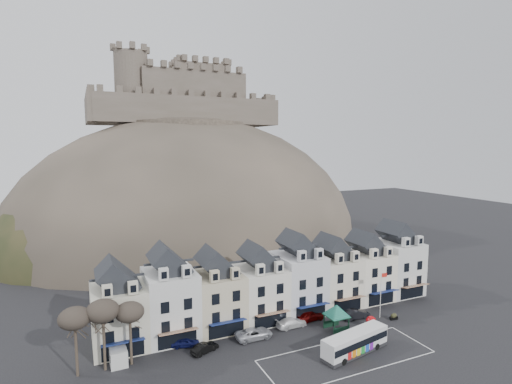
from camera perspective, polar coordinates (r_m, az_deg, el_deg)
ground at (r=53.68m, az=11.85°, el=-23.00°), size 300.00×300.00×0.00m
coach_bay_markings at (r=55.60m, az=12.83°, el=-21.90°), size 22.00×7.50×0.01m
townhouse_terrace at (r=63.90m, az=3.43°, el=-12.63°), size 54.40×9.35×11.80m
castle_hill at (r=113.36m, az=-8.69°, el=-6.75°), size 100.00×76.00×68.00m
castle at (r=117.58m, az=-10.35°, el=13.37°), size 50.20×22.20×22.00m
tree_left_far at (r=51.74m, az=-24.50°, el=-16.16°), size 3.61×3.61×8.24m
tree_left_mid at (r=51.63m, az=-21.06°, el=-15.63°), size 3.78×3.78×8.64m
tree_left_near at (r=52.09m, az=-17.60°, el=-16.11°), size 3.43×3.43×7.84m
bus at (r=55.77m, az=13.98°, el=-20.03°), size 10.30×4.22×2.84m
bus_shelter at (r=60.60m, az=11.44°, el=-16.24°), size 6.02×6.02×3.82m
red_buoy at (r=63.19m, az=16.10°, el=-17.41°), size 1.55×1.55×1.79m
flagpole at (r=65.83m, az=17.45°, el=-13.42°), size 1.05×0.18×7.26m
white_van at (r=55.67m, az=-19.20°, el=-20.89°), size 2.07×4.55×2.06m
planter_west at (r=67.13m, az=19.15°, el=-16.44°), size 1.05×0.69×0.99m
planter_east at (r=66.97m, az=18.98°, el=-16.52°), size 0.97×0.65×0.92m
car_navy at (r=57.01m, az=-10.09°, el=-20.35°), size 4.03×2.58×1.28m
car_black at (r=55.31m, az=-7.35°, el=-21.21°), size 3.99×2.64×1.24m
car_silver at (r=58.14m, az=-0.30°, el=-19.57°), size 5.14×2.43×1.45m
car_white at (r=61.54m, az=5.08°, el=-18.08°), size 4.80×2.17×1.36m
car_maroon at (r=63.81m, az=7.70°, el=-17.08°), size 4.67×2.07×1.56m
car_charcoal at (r=65.68m, az=14.08°, el=-16.56°), size 4.51×1.80×1.46m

